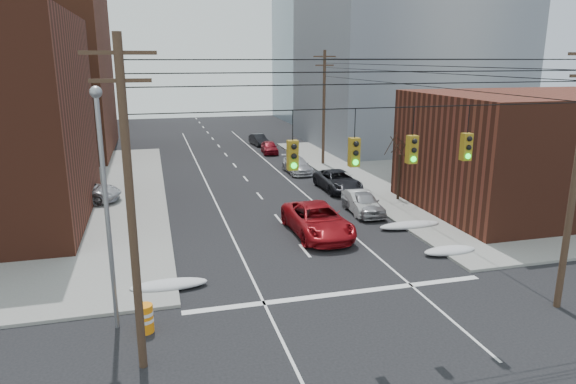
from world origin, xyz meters
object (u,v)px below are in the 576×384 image
parked_car_d (297,165)px  lot_car_a (76,191)px  parked_car_b (360,202)px  parked_car_c (338,181)px  lot_car_c (22,207)px  construction_barrel (145,318)px  lot_car_b (81,192)px  parked_car_a (363,202)px  red_pickup (317,220)px  parked_car_f (259,140)px  parked_car_e (269,147)px

parked_car_d → lot_car_a: bearing=-163.4°
parked_car_b → parked_car_d: (-0.77, 13.15, -0.01)m
lot_car_a → parked_car_c: bearing=-114.6°
lot_car_a → lot_car_c: lot_car_c is taller
construction_barrel → lot_car_b: bearing=102.8°
parked_car_a → lot_car_c: 22.37m
red_pickup → parked_car_c: bearing=62.1°
red_pickup → parked_car_d: bearing=77.0°
parked_car_a → parked_car_b: bearing=102.1°
lot_car_b → lot_car_c: bearing=150.2°
parked_car_b → construction_barrel: size_ratio=3.85×
red_pickup → lot_car_a: (-14.80, 11.21, -0.05)m
lot_car_b → construction_barrel: (4.51, -19.80, -0.35)m
red_pickup → lot_car_a: size_ratio=1.51×
red_pickup → parked_car_c: size_ratio=1.16×
parked_car_a → parked_car_d: bearing=94.3°
parked_car_f → lot_car_c: 32.94m
parked_car_b → parked_car_d: bearing=98.2°
parked_car_d → parked_car_a: bearing=-86.8°
construction_barrel → lot_car_c: bearing=115.0°
red_pickup → lot_car_c: 19.16m
red_pickup → parked_car_d: (3.51, 16.78, -0.20)m
lot_car_c → parked_car_b: bearing=-100.4°
red_pickup → parked_car_a: (4.34, 3.30, -0.13)m
parked_car_b → construction_barrel: bearing=-133.4°
parked_car_d → parked_car_e: size_ratio=1.21×
parked_car_c → lot_car_c: size_ratio=1.09×
parked_car_c → parked_car_e: parked_car_c is taller
parked_car_b → lot_car_c: size_ratio=0.84×
red_pickup → parked_car_a: 5.46m
parked_car_c → parked_car_d: (-1.39, 7.06, -0.08)m
lot_car_a → lot_car_c: size_ratio=0.83×
parked_car_c → parked_car_e: size_ratio=1.39×
parked_car_c → lot_car_b: size_ratio=1.00×
parked_car_a → parked_car_c: (0.56, 6.42, 0.01)m
parked_car_a → parked_car_f: size_ratio=1.13×
parked_car_b → lot_car_b: (-18.70, 7.12, 0.21)m
lot_car_b → red_pickup: bearing=-112.0°
construction_barrel → parked_car_b: bearing=41.8°
parked_car_c → lot_car_b: lot_car_b is taller
parked_car_c → parked_car_f: (-1.60, 23.23, -0.12)m
parked_car_f → construction_barrel: 44.02m
parked_car_f → lot_car_b: lot_car_b is taller
red_pickup → parked_car_a: bearing=36.1°
parked_car_c → lot_car_a: lot_car_a is taller
lot_car_a → red_pickup: bearing=-147.4°
parked_car_e → lot_car_c: size_ratio=0.78×
lot_car_b → lot_car_c: lot_car_b is taller
lot_car_a → lot_car_b: bearing=-160.3°
parked_car_d → parked_car_f: bearing=90.4°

